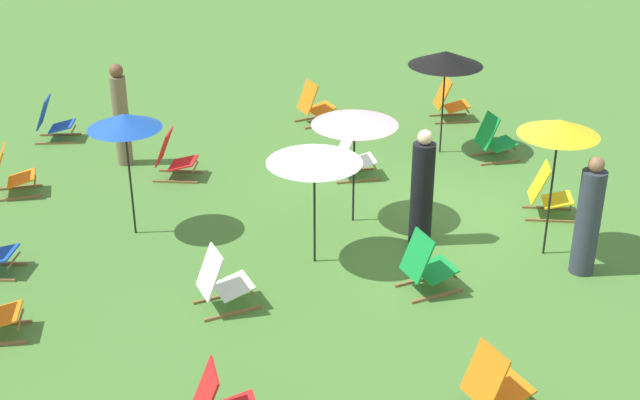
% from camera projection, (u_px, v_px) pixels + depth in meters
% --- Properties ---
extents(ground_plane, '(40.00, 40.00, 0.00)m').
position_uv_depth(ground_plane, '(398.00, 223.00, 13.12)').
color(ground_plane, '#477A33').
extents(deckchair_0, '(0.54, 0.80, 0.83)m').
position_uv_depth(deckchair_0, '(494.00, 140.00, 15.20)').
color(deckchair_0, olive).
rests_on(deckchair_0, ground).
extents(deckchair_3, '(0.64, 0.85, 0.83)m').
position_uv_depth(deckchair_3, '(426.00, 265.00, 11.24)').
color(deckchair_3, olive).
rests_on(deckchair_3, ground).
extents(deckchair_5, '(0.57, 0.82, 0.83)m').
position_uv_depth(deckchair_5, '(53.00, 121.00, 16.01)').
color(deckchair_5, olive).
rests_on(deckchair_5, ground).
extents(deckchair_6, '(0.67, 0.86, 0.83)m').
position_uv_depth(deckchair_6, '(174.00, 157.00, 14.48)').
color(deckchair_6, olive).
rests_on(deckchair_6, ground).
extents(deckchair_7, '(0.67, 0.86, 0.83)m').
position_uv_depth(deckchair_7, '(314.00, 105.00, 16.82)').
color(deckchair_7, olive).
rests_on(deckchair_7, ground).
extents(deckchair_8, '(0.67, 0.86, 0.83)m').
position_uv_depth(deckchair_8, '(495.00, 385.00, 9.01)').
color(deckchair_8, olive).
rests_on(deckchair_8, ground).
extents(deckchair_9, '(0.68, 0.87, 0.83)m').
position_uv_depth(deckchair_9, '(548.00, 193.00, 13.20)').
color(deckchair_9, olive).
rests_on(deckchair_9, ground).
extents(deckchair_10, '(0.64, 0.85, 0.83)m').
position_uv_depth(deckchair_10, '(222.00, 282.00, 10.87)').
color(deckchair_10, olive).
rests_on(deckchair_10, ground).
extents(deckchair_12, '(0.52, 0.79, 0.83)m').
position_uv_depth(deckchair_12, '(11.00, 173.00, 13.88)').
color(deckchair_12, olive).
rests_on(deckchair_12, ground).
extents(deckchair_13, '(0.49, 0.77, 0.83)m').
position_uv_depth(deckchair_13, '(353.00, 157.00, 14.50)').
color(deckchair_13, olive).
rests_on(deckchair_13, ground).
extents(deckchair_14, '(0.52, 0.79, 0.83)m').
position_uv_depth(deckchair_14, '(449.00, 102.00, 16.98)').
color(deckchair_14, olive).
rests_on(deckchair_14, ground).
extents(umbrella_0, '(1.27, 1.27, 1.76)m').
position_uv_depth(umbrella_0, '(355.00, 118.00, 12.49)').
color(umbrella_0, black).
rests_on(umbrella_0, ground).
extents(umbrella_1, '(1.30, 1.30, 1.87)m').
position_uv_depth(umbrella_1, '(446.00, 58.00, 14.89)').
color(umbrella_1, black).
rests_on(umbrella_1, ground).
extents(umbrella_2, '(1.05, 1.05, 1.87)m').
position_uv_depth(umbrella_2, '(124.00, 122.00, 12.08)').
color(umbrella_2, black).
rests_on(umbrella_2, ground).
extents(umbrella_3, '(1.28, 1.28, 1.75)m').
position_uv_depth(umbrella_3, '(314.00, 154.00, 11.38)').
color(umbrella_3, black).
rests_on(umbrella_3, ground).
extents(umbrella_4, '(1.09, 1.09, 2.01)m').
position_uv_depth(umbrella_4, '(559.00, 128.00, 11.46)').
color(umbrella_4, black).
rests_on(umbrella_4, ground).
extents(person_0, '(0.38, 0.38, 1.80)m').
position_uv_depth(person_0, '(121.00, 116.00, 14.80)').
color(person_0, '#72664C').
rests_on(person_0, ground).
extents(person_1, '(0.39, 0.39, 1.73)m').
position_uv_depth(person_1, '(422.00, 191.00, 12.26)').
color(person_1, black).
rests_on(person_1, ground).
extents(person_2, '(0.46, 0.46, 1.69)m').
position_uv_depth(person_2, '(588.00, 219.00, 11.49)').
color(person_2, '#333847').
rests_on(person_2, ground).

